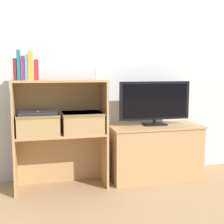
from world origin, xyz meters
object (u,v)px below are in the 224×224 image
book_plum (23,68)px  book_teal (19,65)px  book_mustard (31,66)px  book_skyblue (26,67)px  storage_basket_right (82,121)px  book_crimson (36,70)px  tv_stand (154,151)px  baby_monitor (98,74)px  book_maroon (15,69)px  tv (155,102)px  laptop (38,113)px  storage_basket_left (38,123)px

book_plum → book_teal: bearing=180.0°
book_teal → book_mustard: book_teal is taller
book_teal → book_plum: bearing=0.0°
book_teal → book_skyblue: bearing=0.0°
book_skyblue → storage_basket_right: (0.47, 0.05, -0.48)m
book_skyblue → storage_basket_right: size_ratio=0.58×
book_mustard → book_crimson: 0.06m
tv_stand → book_mustard: size_ratio=3.82×
baby_monitor → book_crimson: bearing=-173.7°
tv_stand → book_maroon: (-1.29, -0.11, 0.81)m
tv → tv_stand: bearing=90.0°
tv → book_mustard: (-1.16, -0.11, 0.34)m
book_crimson → baby_monitor: size_ratio=1.27×
book_plum → book_skyblue: book_skyblue is taller
tv_stand → laptop: size_ratio=2.74×
book_maroon → book_mustard: 0.13m
book_teal → book_mustard: bearing=0.0°
book_skyblue → baby_monitor: size_ratio=1.58×
book_teal → tv: bearing=5.0°
book_mustard → book_maroon: bearing=-180.0°
book_teal → book_mustard: 0.09m
book_mustard → baby_monitor: size_ratio=1.77×
book_plum → laptop: (0.11, 0.05, -0.38)m
storage_basket_left → baby_monitor: bearing=1.6°
laptop → book_mustard: bearing=-136.1°
storage_basket_right → book_plum: bearing=-174.8°
tv → book_teal: bearing=-175.0°
book_plum → storage_basket_right: size_ratio=0.54×
book_crimson → laptop: (0.00, 0.05, -0.37)m
baby_monitor → storage_basket_left: baby_monitor is taller
book_teal → storage_basket_right: bearing=4.9°
book_crimson → book_teal: bearing=180.0°
tv → storage_basket_left: (-1.12, -0.06, -0.15)m
book_maroon → book_skyblue: size_ratio=0.84×
book_mustard → book_crimson: (0.04, -0.00, -0.03)m
baby_monitor → book_plum: bearing=-174.7°
book_crimson → storage_basket_right: bearing=6.6°
book_skyblue → storage_basket_left: size_ratio=0.58×
tv_stand → book_mustard: book_mustard is taller
tv → book_maroon: 1.33m
book_plum → book_maroon: bearing=180.0°
book_maroon → book_plum: size_ratio=0.90×
book_teal → book_crimson: bearing=0.0°
book_skyblue → storage_basket_left: (0.08, 0.05, -0.48)m
tv_stand → book_maroon: bearing=-175.0°
book_skyblue → laptop: book_skyblue is taller
book_teal → book_skyblue: (0.06, 0.00, -0.02)m
book_skyblue → tv_stand: bearing=5.4°
tv → book_maroon: size_ratio=4.00×
book_crimson → storage_basket_right: (0.39, 0.05, -0.46)m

